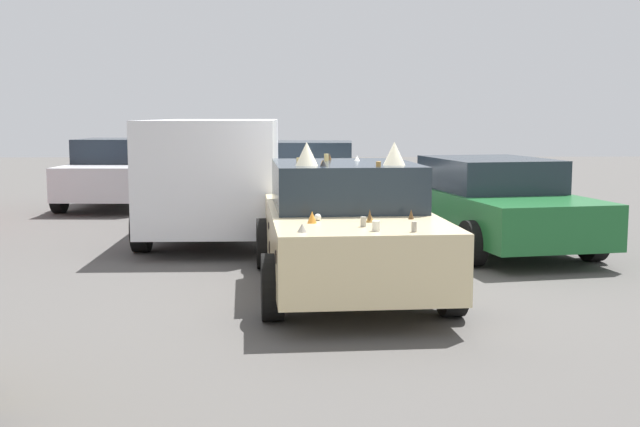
{
  "coord_description": "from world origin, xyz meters",
  "views": [
    {
      "loc": [
        -9.17,
        0.56,
        2.04
      ],
      "look_at": [
        0.0,
        0.3,
        0.9
      ],
      "focal_mm": 44.37,
      "sensor_mm": 36.0,
      "label": 1
    }
  ],
  "objects_px": {
    "parked_van_row_back_far": "(217,171)",
    "art_car_decorated": "(345,226)",
    "parked_sedan_near_left": "(313,176)",
    "parked_sedan_behind_left": "(117,173)",
    "parked_sedan_far_left": "(491,202)"
  },
  "relations": [
    {
      "from": "parked_van_row_back_far",
      "to": "art_car_decorated",
      "type": "bearing_deg",
      "value": 24.49
    },
    {
      "from": "parked_sedan_near_left",
      "to": "parked_sedan_behind_left",
      "type": "bearing_deg",
      "value": 84.41
    },
    {
      "from": "parked_van_row_back_far",
      "to": "parked_sedan_behind_left",
      "type": "xyz_separation_m",
      "value": [
        4.59,
        2.72,
        -0.36
      ]
    },
    {
      "from": "art_car_decorated",
      "to": "parked_van_row_back_far",
      "type": "height_order",
      "value": "parked_van_row_back_far"
    },
    {
      "from": "art_car_decorated",
      "to": "parked_sedan_behind_left",
      "type": "relative_size",
      "value": 1.14
    },
    {
      "from": "parked_sedan_behind_left",
      "to": "parked_sedan_far_left",
      "type": "height_order",
      "value": "parked_sedan_behind_left"
    },
    {
      "from": "parked_sedan_near_left",
      "to": "parked_sedan_far_left",
      "type": "relative_size",
      "value": 0.9
    },
    {
      "from": "art_car_decorated",
      "to": "parked_sedan_near_left",
      "type": "distance_m",
      "value": 7.95
    },
    {
      "from": "parked_sedan_far_left",
      "to": "parked_sedan_near_left",
      "type": "bearing_deg",
      "value": -162.5
    },
    {
      "from": "parked_van_row_back_far",
      "to": "parked_sedan_behind_left",
      "type": "bearing_deg",
      "value": -149.89
    },
    {
      "from": "art_car_decorated",
      "to": "parked_van_row_back_far",
      "type": "relative_size",
      "value": 0.92
    },
    {
      "from": "parked_van_row_back_far",
      "to": "parked_sedan_far_left",
      "type": "bearing_deg",
      "value": 74.58
    },
    {
      "from": "parked_sedan_far_left",
      "to": "parked_van_row_back_far",
      "type": "bearing_deg",
      "value": -115.32
    },
    {
      "from": "art_car_decorated",
      "to": "parked_sedan_far_left",
      "type": "height_order",
      "value": "art_car_decorated"
    },
    {
      "from": "parked_sedan_behind_left",
      "to": "parked_van_row_back_far",
      "type": "bearing_deg",
      "value": 33.51
    }
  ]
}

